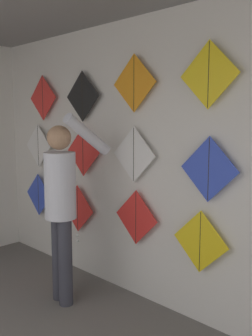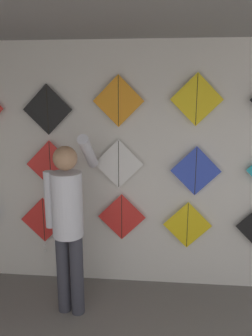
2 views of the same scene
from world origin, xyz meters
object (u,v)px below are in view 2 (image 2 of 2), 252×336
object	(u,v)px
kite_2	(122,217)
kite_7	(119,164)
shopkeeper	(68,216)
kite_8	(196,171)
kite_13	(197,100)
kite_1	(44,222)
kite_12	(118,101)
kite_11	(47,110)
kite_3	(187,225)
kite_6	(50,164)

from	to	relation	value
kite_2	kite_7	size ratio (longest dim) A/B	1.00
shopkeeper	kite_2	size ratio (longest dim) A/B	3.40
kite_8	kite_13	size ratio (longest dim) A/B	1.00
kite_1	kite_12	xyz separation A→B (m)	(0.90, 0.00, 1.41)
shopkeeper	kite_12	bearing A→B (deg)	62.12
kite_2	kite_7	bearing A→B (deg)	180.00
kite_2	kite_11	world-z (taller)	kite_11
kite_3	kite_13	world-z (taller)	kite_13
kite_6	kite_13	world-z (taller)	kite_13
kite_3	kite_11	bearing A→B (deg)	180.00
kite_6	kite_7	size ratio (longest dim) A/B	1.00
shopkeeper	kite_6	bearing A→B (deg)	132.28
kite_12	kite_6	bearing A→B (deg)	180.00
kite_11	kite_8	bearing A→B (deg)	0.00
kite_2	shopkeeper	bearing A→B (deg)	-130.60
kite_1	kite_6	size ratio (longest dim) A/B	1.25
kite_13	kite_2	bearing A→B (deg)	180.00
kite_7	kite_12	xyz separation A→B (m)	(0.00, 0.00, 0.69)
shopkeeper	kite_6	xyz separation A→B (m)	(-0.34, 0.56, 0.40)
kite_11	kite_3	bearing A→B (deg)	0.00
kite_3	kite_12	bearing A→B (deg)	180.00
shopkeeper	kite_8	xyz separation A→B (m)	(1.29, 0.56, 0.35)
kite_7	kite_12	world-z (taller)	kite_12
kite_7	shopkeeper	bearing A→B (deg)	-128.61
kite_2	kite_12	xyz separation A→B (m)	(-0.03, 0.00, 1.32)
kite_6	kite_13	distance (m)	1.76
kite_1	kite_8	xyz separation A→B (m)	(1.75, 0.00, 0.66)
kite_3	kite_6	world-z (taller)	kite_6
kite_1	kite_13	xyz separation A→B (m)	(1.72, 0.00, 1.43)
kite_6	kite_12	xyz separation A→B (m)	(0.79, 0.00, 0.71)
kite_7	kite_13	xyz separation A→B (m)	(0.82, 0.00, 0.71)
kite_3	kite_11	xyz separation A→B (m)	(-1.57, 0.00, 1.29)
kite_2	kite_6	world-z (taller)	kite_6
kite_1	kite_12	world-z (taller)	kite_12
kite_1	kite_12	size ratio (longest dim) A/B	1.25
kite_2	kite_8	bearing A→B (deg)	0.00
kite_7	kite_8	world-z (taller)	kite_7
kite_3	kite_1	bearing A→B (deg)	-179.98
shopkeeper	kite_7	size ratio (longest dim) A/B	3.40
kite_13	kite_11	bearing A→B (deg)	180.00
kite_8	kite_13	world-z (taller)	kite_13
kite_2	kite_7	distance (m)	0.63
kite_6	kite_7	distance (m)	0.78
shopkeeper	kite_1	distance (m)	0.78
shopkeeper	kite_6	size ratio (longest dim) A/B	3.40
kite_6	kite_12	size ratio (longest dim) A/B	1.00
kite_7	kite_8	xyz separation A→B (m)	(0.85, 0.00, -0.06)
kite_7	kite_1	bearing A→B (deg)	-179.96
shopkeeper	kite_1	size ratio (longest dim) A/B	2.72
kite_6	kite_13	xyz separation A→B (m)	(1.61, 0.00, 0.73)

